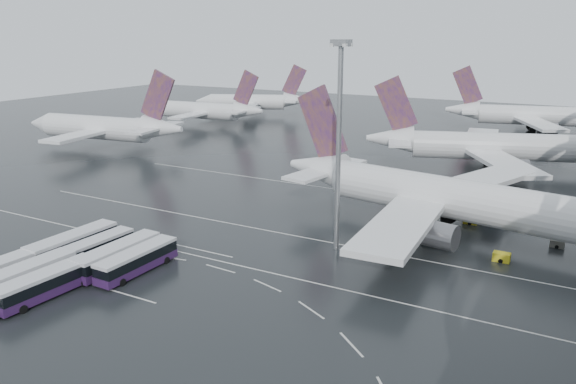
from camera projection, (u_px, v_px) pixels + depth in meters
The scene contains 24 objects.
ground at pixel (295, 271), 74.98m from camera, with size 420.00×420.00×0.00m, color black.
lane_marking_near at pixel (288, 277), 73.29m from camera, with size 120.00×0.25×0.01m, color silver.
lane_marking_mid at pixel (332, 243), 85.09m from camera, with size 120.00×0.25×0.01m, color silver.
lane_marking_far at pixel (392, 197), 108.69m from camera, with size 120.00×0.25×0.01m, color silver.
bus_bay_line_south at pixel (73, 279), 72.60m from camera, with size 28.00×0.25×0.01m, color silver.
bus_bay_line_north at pixel (157, 240), 86.09m from camera, with size 28.00×0.25×0.01m, color silver.
airliner_main at pixel (450, 199), 88.19m from camera, with size 64.83×56.22×21.98m.
airliner_gate_b at pixel (496, 147), 128.77m from camera, with size 59.83×53.17×21.34m.
airliner_gate_c at pixel (536, 116), 177.67m from camera, with size 57.56×52.26×20.66m.
jet_remote_west at pixel (106, 128), 152.52m from camera, with size 50.10×40.46×21.79m.
jet_remote_mid at pixel (207, 111), 191.21m from camera, with size 44.03×35.51×19.16m.
jet_remote_far at pixel (255, 102), 215.48m from camera, with size 42.73×34.86×19.32m.
bus_row_near_a at pixel (73, 244), 79.42m from camera, with size 3.68×13.96×3.41m.
bus_row_near_b at pixel (95, 249), 78.36m from camera, with size 3.38×12.40×3.02m.
bus_row_near_c at pixel (118, 255), 75.58m from camera, with size 3.48×13.48×3.30m.
bus_row_near_d at pixel (137, 260), 74.22m from camera, with size 3.26×12.80×3.14m.
bus_row_far_b at pixel (23, 278), 68.61m from camera, with size 3.79×13.63×3.32m.
bus_row_far_c at pixel (47, 283), 67.35m from camera, with size 3.83×13.14×3.19m.
floodlight_mast at pixel (339, 122), 77.73m from camera, with size 2.29×2.29×29.86m.
gse_cart_belly_a at pixel (502, 257), 78.08m from camera, with size 2.30×1.36×1.26m, color gold.
gse_cart_belly_b at pixel (520, 221), 93.07m from camera, with size 2.30×1.36×1.25m, color slate.
gse_cart_belly_c at pixel (407, 229), 89.19m from camera, with size 2.35×1.39×1.28m, color gold.
gse_cart_belly_d at pixel (557, 244), 83.23m from camera, with size 2.04×1.20×1.11m, color slate.
gse_cart_belly_e at pixel (471, 220), 93.45m from camera, with size 2.25×1.33×1.23m, color gold.
Camera 1 is at (32.52, -61.08, 30.75)m, focal length 35.00 mm.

